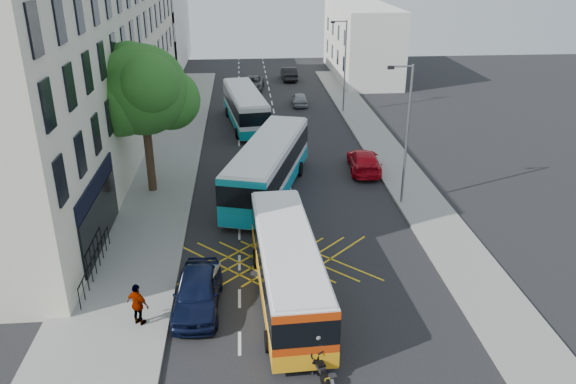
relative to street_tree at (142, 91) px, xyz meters
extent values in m
plane|color=black|center=(8.51, -14.97, -6.29)|extent=(120.00, 120.00, 0.00)
cube|color=gray|center=(0.01, 0.03, -6.22)|extent=(5.00, 70.00, 0.15)
cube|color=gray|center=(16.01, 0.03, -6.22)|extent=(3.00, 70.00, 0.15)
cube|color=beige|center=(-5.49, 9.53, 0.21)|extent=(8.00, 45.00, 13.00)
cube|color=black|center=(-1.44, -6.97, -2.89)|extent=(0.12, 7.00, 0.90)
cube|color=black|center=(-1.44, -6.97, -4.69)|extent=(0.12, 7.00, 2.60)
cube|color=silver|center=(-5.49, 40.03, -1.29)|extent=(8.00, 20.00, 10.00)
cube|color=silver|center=(19.51, 33.03, -2.29)|extent=(6.00, 18.00, 8.00)
cylinder|color=#382619|center=(0.01, 0.03, -3.94)|extent=(0.50, 0.50, 4.40)
sphere|color=#175319|center=(0.01, 0.03, 0.06)|extent=(5.20, 5.20, 5.20)
sphere|color=#175319|center=(1.41, 0.83, -0.74)|extent=(3.60, 3.60, 3.60)
sphere|color=#175319|center=(-1.19, -0.57, -0.54)|extent=(3.80, 3.80, 3.80)
sphere|color=#175319|center=(0.61, -1.27, 0.66)|extent=(3.40, 3.40, 3.40)
sphere|color=#175319|center=(-0.79, 1.13, 1.06)|extent=(3.20, 3.20, 3.20)
cylinder|color=slate|center=(14.81, -2.97, -2.14)|extent=(0.14, 0.14, 8.00)
cylinder|color=slate|center=(14.21, -2.97, 1.76)|extent=(1.20, 0.10, 0.10)
cube|color=black|center=(13.61, -2.97, 1.71)|extent=(0.35, 0.15, 0.18)
cylinder|color=slate|center=(14.81, 17.03, -2.14)|extent=(0.14, 0.14, 8.00)
cylinder|color=slate|center=(14.21, 17.03, 1.76)|extent=(1.20, 0.10, 0.10)
cube|color=black|center=(13.61, 17.03, 1.71)|extent=(0.35, 0.15, 0.18)
cube|color=silver|center=(7.38, -12.00, -4.75)|extent=(2.76, 10.19, 2.43)
cube|color=silver|center=(7.38, -12.00, -3.49)|extent=(2.57, 9.98, 0.11)
cube|color=black|center=(7.38, -12.00, -4.41)|extent=(2.82, 10.26, 1.01)
cube|color=#F5A014|center=(7.38, -12.00, -5.60)|extent=(2.81, 10.25, 0.69)
cube|color=red|center=(7.61, -17.02, -4.73)|extent=(2.34, 0.21, 2.30)
cube|color=#FF0C0C|center=(6.71, -17.07, -5.37)|extent=(0.25, 0.07, 0.25)
cube|color=#FF0C0C|center=(8.51, -16.98, -5.37)|extent=(0.25, 0.07, 0.25)
cylinder|color=black|center=(6.10, -9.30, -5.88)|extent=(0.29, 0.84, 0.83)
cylinder|color=black|center=(8.40, -9.20, -5.88)|extent=(0.29, 0.84, 0.83)
cylinder|color=black|center=(6.39, -15.45, -5.88)|extent=(0.29, 0.84, 0.83)
cylinder|color=black|center=(8.68, -15.34, -5.88)|extent=(0.29, 0.84, 0.83)
cube|color=silver|center=(7.14, -0.68, -4.54)|extent=(5.83, 11.80, 2.78)
cube|color=silver|center=(7.14, -0.68, -3.09)|extent=(5.57, 11.52, 0.13)
cube|color=black|center=(7.14, -0.68, -4.14)|extent=(5.91, 11.88, 1.15)
cube|color=#0D8DA9|center=(7.14, -0.68, -5.51)|extent=(5.90, 11.86, 0.79)
cube|color=#0B8794|center=(5.49, -6.18, -4.51)|extent=(2.58, 0.86, 2.62)
cube|color=#FF0C0C|center=(4.47, -5.88, -5.24)|extent=(0.26, 0.13, 0.25)
cube|color=#FF0C0C|center=(6.50, -6.49, -5.24)|extent=(0.26, 0.13, 0.25)
cylinder|color=black|center=(6.79, 2.71, -5.82)|extent=(0.55, 0.99, 0.94)
cylinder|color=black|center=(9.30, 1.95, -5.82)|extent=(0.55, 0.99, 0.94)
cylinder|color=black|center=(4.77, -4.02, -5.82)|extent=(0.55, 0.99, 0.94)
cylinder|color=black|center=(7.28, -4.78, -5.82)|extent=(0.55, 0.99, 0.94)
cube|color=silver|center=(5.88, 13.82, -4.69)|extent=(3.81, 10.73, 2.53)
cube|color=silver|center=(5.88, 13.82, -3.38)|extent=(3.59, 10.50, 0.11)
cube|color=black|center=(5.88, 13.82, -4.33)|extent=(3.88, 10.80, 1.05)
cube|color=#0B8B92|center=(5.88, 13.82, -5.58)|extent=(3.87, 10.79, 0.72)
cube|color=silver|center=(6.60, 8.65, -4.67)|extent=(2.42, 0.43, 2.39)
cube|color=#FF0C0C|center=(5.67, 8.51, -5.34)|extent=(0.26, 0.09, 0.25)
cube|color=#FF0C0C|center=(7.54, 8.77, -5.34)|extent=(0.26, 0.09, 0.25)
cylinder|color=black|center=(4.31, 16.49, -5.86)|extent=(0.38, 0.89, 0.86)
cylinder|color=black|center=(6.67, 16.82, -5.86)|extent=(0.38, 0.89, 0.86)
cylinder|color=black|center=(5.19, 10.15, -5.86)|extent=(0.38, 0.89, 0.86)
cylinder|color=black|center=(7.55, 10.48, -5.86)|extent=(0.38, 0.89, 0.86)
cylinder|color=black|center=(8.21, -17.60, -5.98)|extent=(0.29, 0.63, 0.63)
cylinder|color=black|center=(7.81, -16.18, -5.98)|extent=(0.29, 0.63, 0.63)
cube|color=black|center=(8.01, -16.89, -5.69)|extent=(0.53, 1.19, 0.22)
cube|color=black|center=(7.94, -16.65, -5.51)|extent=(0.38, 0.50, 0.20)
cube|color=black|center=(8.07, -17.13, -5.56)|extent=(0.38, 0.54, 0.10)
cylinder|color=slate|center=(7.82, -16.23, -5.61)|extent=(0.17, 0.43, 0.82)
cylinder|color=slate|center=(7.86, -16.37, -5.26)|extent=(0.58, 0.20, 0.04)
cube|color=gold|center=(8.25, -17.76, -5.75)|extent=(0.17, 0.07, 0.13)
imported|color=black|center=(8.02, -16.94, -5.30)|extent=(0.70, 0.56, 1.69)
sphere|color=#99999E|center=(8.02, -16.94, -4.58)|extent=(0.29, 0.29, 0.29)
imported|color=black|center=(3.61, -12.50, -5.50)|extent=(2.00, 4.68, 1.58)
imported|color=#A4A8AC|center=(3.61, -12.12, -5.66)|extent=(1.80, 3.99, 1.27)
imported|color=red|center=(13.69, 2.49, -5.59)|extent=(2.39, 5.01, 1.41)
imported|color=#44474D|center=(6.75, 26.85, -5.62)|extent=(2.79, 5.09, 1.35)
imported|color=#9C9DA3|center=(11.09, 19.97, -5.68)|extent=(1.50, 3.59, 1.21)
imported|color=black|center=(11.01, 31.24, -5.56)|extent=(1.69, 4.48, 1.46)
imported|color=gray|center=(1.39, -13.60, -5.25)|extent=(1.12, 0.93, 1.79)
camera|label=1|loc=(5.75, -32.31, 7.52)|focal=35.00mm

